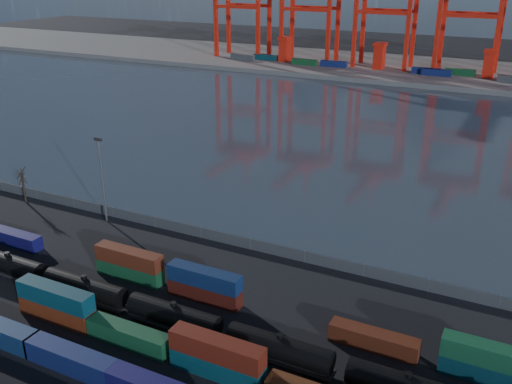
% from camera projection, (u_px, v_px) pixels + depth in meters
% --- Properties ---
extents(ground, '(700.00, 700.00, 0.00)m').
position_uv_depth(ground, '(154.00, 339.00, 75.11)').
color(ground, black).
rests_on(ground, ground).
extents(harbor_water, '(700.00, 700.00, 0.00)m').
position_uv_depth(harbor_water, '(374.00, 136.00, 162.01)').
color(harbor_water, '#303B45').
rests_on(harbor_water, ground).
extents(far_quay, '(700.00, 70.00, 2.00)m').
position_uv_depth(far_quay, '(441.00, 72.00, 248.54)').
color(far_quay, '#514F4C').
rests_on(far_quay, ground).
extents(container_row_south, '(140.92, 2.62, 5.58)m').
position_uv_depth(container_row_south, '(56.00, 348.00, 69.77)').
color(container_row_south, '#424447').
rests_on(container_row_south, ground).
extents(container_row_north, '(127.27, 2.35, 5.00)m').
position_uv_depth(container_row_north, '(342.00, 326.00, 74.41)').
color(container_row_north, '#121052').
rests_on(container_row_north, ground).
extents(tanker_string, '(122.58, 3.02, 4.33)m').
position_uv_depth(tanker_string, '(225.00, 332.00, 72.93)').
color(tanker_string, black).
rests_on(tanker_string, ground).
extents(waterfront_fence, '(160.12, 0.12, 2.20)m').
position_uv_depth(waterfront_fence, '(251.00, 244.00, 97.91)').
color(waterfront_fence, '#595B5E').
rests_on(waterfront_fence, ground).
extents(bare_tree, '(2.02, 2.07, 7.80)m').
position_uv_depth(bare_tree, '(23.00, 185.00, 115.95)').
color(bare_tree, black).
rests_on(bare_tree, ground).
extents(yard_light_mast, '(1.60, 0.40, 16.60)m').
position_uv_depth(yard_light_mast, '(102.00, 175.00, 105.56)').
color(yard_light_mast, slate).
rests_on(yard_light_mast, ground).
extents(quay_containers, '(172.58, 10.99, 2.60)m').
position_uv_depth(quay_containers, '(408.00, 70.00, 240.20)').
color(quay_containers, navy).
rests_on(quay_containers, far_quay).
extents(straddle_carriers, '(140.00, 7.00, 11.10)m').
position_uv_depth(straddle_carriers, '(432.00, 59.00, 238.72)').
color(straddle_carriers, red).
rests_on(straddle_carriers, far_quay).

